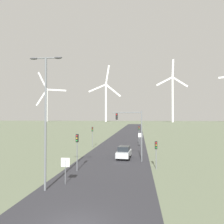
{
  "coord_description": "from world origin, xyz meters",
  "views": [
    {
      "loc": [
        3.59,
        -11.76,
        6.13
      ],
      "look_at": [
        0.0,
        17.26,
        6.74
      ],
      "focal_mm": 35.0,
      "sensor_mm": 36.0,
      "label": 1
    }
  ],
  "objects_px": {
    "streetlamp": "(46,108)",
    "wind_turbine_center": "(173,95)",
    "stop_sign_near": "(65,166)",
    "traffic_light_post_mid_left": "(92,132)",
    "traffic_light_mast_overhead": "(132,126)",
    "traffic_light_post_near_right": "(156,149)",
    "car_approaching": "(124,152)",
    "wind_turbine_far_left": "(47,101)",
    "traffic_light_post_near_left": "(77,144)",
    "stop_sign_far": "(140,137)",
    "wind_turbine_left": "(106,98)",
    "traffic_light_post_mid_right": "(139,131)"
  },
  "relations": [
    {
      "from": "stop_sign_near",
      "to": "traffic_light_post_near_right",
      "type": "xyz_separation_m",
      "value": [
        8.62,
        6.75,
        0.72
      ]
    },
    {
      "from": "traffic_light_mast_overhead",
      "to": "car_approaching",
      "type": "xyz_separation_m",
      "value": [
        -1.25,
        1.79,
        -3.93
      ]
    },
    {
      "from": "wind_turbine_left",
      "to": "traffic_light_post_mid_right",
      "type": "bearing_deg",
      "value": -79.39
    },
    {
      "from": "wind_turbine_center",
      "to": "traffic_light_post_mid_left",
      "type": "bearing_deg",
      "value": -102.91
    },
    {
      "from": "traffic_light_post_near_right",
      "to": "traffic_light_post_mid_left",
      "type": "relative_size",
      "value": 0.8
    },
    {
      "from": "traffic_light_post_near_right",
      "to": "car_approaching",
      "type": "xyz_separation_m",
      "value": [
        -4.16,
        5.89,
        -1.47
      ]
    },
    {
      "from": "wind_turbine_far_left",
      "to": "traffic_light_post_near_right",
      "type": "bearing_deg",
      "value": -63.54
    },
    {
      "from": "car_approaching",
      "to": "wind_turbine_left",
      "type": "height_order",
      "value": "wind_turbine_left"
    },
    {
      "from": "traffic_light_post_mid_right",
      "to": "traffic_light_mast_overhead",
      "type": "relative_size",
      "value": 0.59
    },
    {
      "from": "streetlamp",
      "to": "traffic_light_post_near_left",
      "type": "distance_m",
      "value": 7.7
    },
    {
      "from": "traffic_light_post_near_right",
      "to": "wind_turbine_center",
      "type": "relative_size",
      "value": 0.05
    },
    {
      "from": "traffic_light_post_near_right",
      "to": "stop_sign_near",
      "type": "bearing_deg",
      "value": -141.93
    },
    {
      "from": "traffic_light_mast_overhead",
      "to": "wind_turbine_left",
      "type": "relative_size",
      "value": 0.1
    },
    {
      "from": "wind_turbine_left",
      "to": "wind_turbine_center",
      "type": "height_order",
      "value": "wind_turbine_center"
    },
    {
      "from": "traffic_light_mast_overhead",
      "to": "wind_turbine_left",
      "type": "distance_m",
      "value": 227.16
    },
    {
      "from": "traffic_light_post_mid_left",
      "to": "car_approaching",
      "type": "xyz_separation_m",
      "value": [
        7.1,
        -11.09,
        -2.05
      ]
    },
    {
      "from": "traffic_light_mast_overhead",
      "to": "stop_sign_near",
      "type": "bearing_deg",
      "value": -117.79
    },
    {
      "from": "traffic_light_post_near_left",
      "to": "traffic_light_mast_overhead",
      "type": "height_order",
      "value": "traffic_light_mast_overhead"
    },
    {
      "from": "traffic_light_post_mid_left",
      "to": "traffic_light_post_mid_right",
      "type": "distance_m",
      "value": 10.31
    },
    {
      "from": "stop_sign_far",
      "to": "traffic_light_post_near_right",
      "type": "xyz_separation_m",
      "value": [
        1.71,
        -17.79,
        0.4
      ]
    },
    {
      "from": "traffic_light_post_mid_right",
      "to": "car_approaching",
      "type": "xyz_separation_m",
      "value": [
        -2.18,
        -15.6,
        -2.09
      ]
    },
    {
      "from": "wind_turbine_far_left",
      "to": "wind_turbine_left",
      "type": "bearing_deg",
      "value": -1.42
    },
    {
      "from": "stop_sign_far",
      "to": "wind_turbine_center",
      "type": "bearing_deg",
      "value": 79.71
    },
    {
      "from": "traffic_light_post_mid_left",
      "to": "traffic_light_mast_overhead",
      "type": "relative_size",
      "value": 0.58
    },
    {
      "from": "streetlamp",
      "to": "wind_turbine_center",
      "type": "bearing_deg",
      "value": 78.91
    },
    {
      "from": "traffic_light_post_near_right",
      "to": "traffic_light_post_mid_left",
      "type": "xyz_separation_m",
      "value": [
        -11.25,
        16.98,
        0.58
      ]
    },
    {
      "from": "traffic_light_post_mid_right",
      "to": "wind_turbine_left",
      "type": "bearing_deg",
      "value": 100.61
    },
    {
      "from": "wind_turbine_center",
      "to": "traffic_light_post_mid_right",
      "type": "bearing_deg",
      "value": -100.56
    },
    {
      "from": "streetlamp",
      "to": "traffic_light_mast_overhead",
      "type": "height_order",
      "value": "streetlamp"
    },
    {
      "from": "stop_sign_far",
      "to": "traffic_light_mast_overhead",
      "type": "relative_size",
      "value": 0.41
    },
    {
      "from": "streetlamp",
      "to": "stop_sign_far",
      "type": "bearing_deg",
      "value": 73.11
    },
    {
      "from": "wind_turbine_left",
      "to": "traffic_light_mast_overhead",
      "type": "bearing_deg",
      "value": -80.43
    },
    {
      "from": "traffic_light_post_near_left",
      "to": "wind_turbine_far_left",
      "type": "bearing_deg",
      "value": 114.46
    },
    {
      "from": "traffic_light_post_mid_left",
      "to": "wind_turbine_far_left",
      "type": "bearing_deg",
      "value": 115.85
    },
    {
      "from": "stop_sign_far",
      "to": "wind_turbine_far_left",
      "type": "height_order",
      "value": "wind_turbine_far_left"
    },
    {
      "from": "stop_sign_far",
      "to": "traffic_light_post_near_right",
      "type": "height_order",
      "value": "traffic_light_post_near_right"
    },
    {
      "from": "streetlamp",
      "to": "traffic_light_post_mid_left",
      "type": "height_order",
      "value": "streetlamp"
    },
    {
      "from": "stop_sign_near",
      "to": "traffic_light_mast_overhead",
      "type": "height_order",
      "value": "traffic_light_mast_overhead"
    },
    {
      "from": "traffic_light_post_near_right",
      "to": "wind_turbine_center",
      "type": "height_order",
      "value": "wind_turbine_center"
    },
    {
      "from": "streetlamp",
      "to": "stop_sign_far",
      "type": "xyz_separation_m",
      "value": [
        8.01,
        26.36,
        -4.86
      ]
    },
    {
      "from": "streetlamp",
      "to": "traffic_light_post_near_right",
      "type": "distance_m",
      "value": 13.7
    },
    {
      "from": "traffic_light_post_near_right",
      "to": "car_approaching",
      "type": "bearing_deg",
      "value": 125.23
    },
    {
      "from": "car_approaching",
      "to": "traffic_light_post_mid_left",
      "type": "bearing_deg",
      "value": 122.62
    },
    {
      "from": "traffic_light_post_near_left",
      "to": "wind_turbine_far_left",
      "type": "xyz_separation_m",
      "value": [
        -104.93,
        230.69,
        22.42
      ]
    },
    {
      "from": "stop_sign_far",
      "to": "traffic_light_post_near_left",
      "type": "distance_m",
      "value": 21.02
    },
    {
      "from": "streetlamp",
      "to": "stop_sign_near",
      "type": "height_order",
      "value": "streetlamp"
    },
    {
      "from": "traffic_light_post_near_right",
      "to": "wind_turbine_center",
      "type": "distance_m",
      "value": 219.12
    },
    {
      "from": "stop_sign_far",
      "to": "car_approaching",
      "type": "bearing_deg",
      "value": -101.59
    },
    {
      "from": "stop_sign_near",
      "to": "wind_turbine_left",
      "type": "xyz_separation_m",
      "value": [
        -31.86,
        233.69,
        26.18
      ]
    },
    {
      "from": "traffic_light_mast_overhead",
      "to": "wind_turbine_far_left",
      "type": "distance_m",
      "value": 251.41
    }
  ]
}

